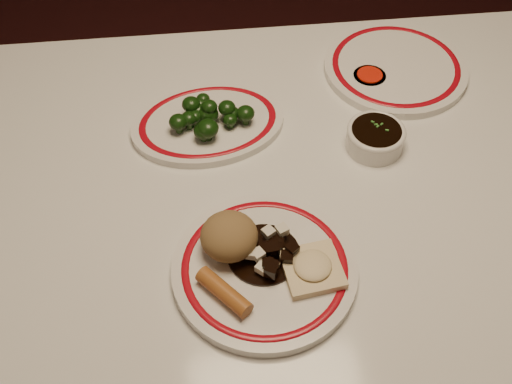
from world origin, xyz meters
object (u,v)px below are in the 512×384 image
at_px(rice_mound, 229,236).
at_px(broccoli_plate, 208,123).
at_px(spring_roll, 224,292).
at_px(stirfry_heap, 267,252).
at_px(main_plate, 265,269).
at_px(broccoli_pile, 207,115).
at_px(fried_wonton, 312,268).
at_px(dining_table, 308,217).
at_px(soy_bowl, 375,138).

xyz_separation_m(rice_mound, broccoli_plate, (-0.02, 0.29, -0.04)).
height_order(spring_roll, stirfry_heap, stirfry_heap).
distance_m(main_plate, broccoli_plate, 0.33).
height_order(rice_mound, broccoli_pile, rice_mound).
bearing_deg(fried_wonton, broccoli_plate, 111.54).
xyz_separation_m(dining_table, stirfry_heap, (-0.10, -0.15, 0.12)).
bearing_deg(broccoli_plate, stirfry_heap, -77.01).
bearing_deg(spring_roll, soy_bowl, 4.32).
bearing_deg(spring_roll, fried_wonton, -28.54).
xyz_separation_m(fried_wonton, broccoli_pile, (-0.14, 0.34, 0.01)).
relative_size(main_plate, broccoli_plate, 1.02).
relative_size(rice_mound, broccoli_plate, 0.28).
height_order(rice_mound, soy_bowl, rice_mound).
bearing_deg(dining_table, broccoli_pile, 138.17).
bearing_deg(dining_table, main_plate, -120.97).
distance_m(fried_wonton, broccoli_pile, 0.36).
bearing_deg(broccoli_pile, dining_table, -41.83).
distance_m(fried_wonton, soy_bowl, 0.31).
distance_m(spring_roll, stirfry_heap, 0.09).
bearing_deg(fried_wonton, broccoli_pile, 112.26).
height_order(rice_mound, stirfry_heap, rice_mound).
distance_m(fried_wonton, stirfry_heap, 0.07).
relative_size(dining_table, main_plate, 3.76).
distance_m(dining_table, fried_wonton, 0.22).
bearing_deg(soy_bowl, broccoli_plate, 164.24).
bearing_deg(rice_mound, dining_table, 40.71).
distance_m(stirfry_heap, broccoli_pile, 0.31).
xyz_separation_m(main_plate, soy_bowl, (0.23, 0.24, 0.01)).
height_order(dining_table, broccoli_plate, broccoli_plate).
bearing_deg(dining_table, fried_wonton, -99.53).
relative_size(main_plate, soy_bowl, 3.12).
xyz_separation_m(rice_mound, fried_wonton, (0.12, -0.06, -0.02)).
relative_size(dining_table, fried_wonton, 12.57).
height_order(broccoli_pile, soy_bowl, broccoli_pile).
distance_m(spring_roll, soy_bowl, 0.41).
bearing_deg(stirfry_heap, soy_bowl, 45.82).
height_order(rice_mound, spring_roll, rice_mound).
xyz_separation_m(stirfry_heap, broccoli_plate, (-0.07, 0.31, -0.02)).
xyz_separation_m(stirfry_heap, broccoli_pile, (-0.07, 0.30, 0.01)).
distance_m(rice_mound, broccoli_pile, 0.28).
bearing_deg(broccoli_pile, broccoli_plate, 79.68).
bearing_deg(rice_mound, main_plate, -37.85).
bearing_deg(stirfry_heap, main_plate, -107.34).
bearing_deg(soy_bowl, spring_roll, -135.04).
bearing_deg(rice_mound, stirfry_heap, -21.28).
height_order(main_plate, spring_roll, spring_roll).
bearing_deg(fried_wonton, soy_bowl, 59.09).
relative_size(rice_mound, stirfry_heap, 0.78).
relative_size(spring_roll, stirfry_heap, 0.83).
height_order(main_plate, broccoli_pile, broccoli_pile).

